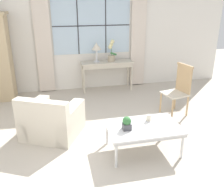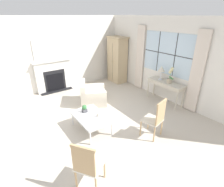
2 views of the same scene
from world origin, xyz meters
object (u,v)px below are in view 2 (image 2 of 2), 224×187
table_lamp (161,70)px  potted_orchid (170,77)px  armoire (117,60)px  potted_plant_small (84,109)px  pillar_candle (98,115)px  fireplace (54,74)px  side_chair_wooden (156,117)px  accent_chair_wooden (87,164)px  coffee_table (91,117)px  armchair_upholstered (92,96)px  console_table (166,84)px

table_lamp → potted_orchid: size_ratio=0.89×
armoire → potted_orchid: armoire is taller
armoire → potted_orchid: 2.78m
potted_plant_small → pillar_candle: potted_plant_small is taller
fireplace → potted_orchid: bearing=39.6°
armoire → potted_plant_small: 3.73m
potted_orchid → pillar_candle: bearing=-90.5°
side_chair_wooden → potted_plant_small: (-1.44, -1.19, -0.04)m
potted_orchid → accent_chair_wooden: bearing=-70.9°
coffee_table → potted_plant_small: potted_plant_small is taller
potted_plant_small → table_lamp: bearing=89.0°
table_lamp → potted_orchid: bearing=0.8°
fireplace → armchair_upholstered: size_ratio=1.71×
fireplace → accent_chair_wooden: fireplace is taller
armchair_upholstered → side_chair_wooden: side_chair_wooden is taller
fireplace → potted_orchid: 4.35m
fireplace → side_chair_wooden: fireplace is taller
armchair_upholstered → side_chair_wooden: size_ratio=1.14×
accent_chair_wooden → pillar_candle: accent_chair_wooden is taller
potted_orchid → accent_chair_wooden: (1.31, -3.79, -0.40)m
potted_orchid → fireplace: bearing=-140.4°
armchair_upholstered → potted_plant_small: armchair_upholstered is taller
console_table → potted_plant_small: size_ratio=6.36×
armoire → console_table: (2.66, 0.05, -0.33)m
armchair_upholstered → accent_chair_wooden: 3.32m
table_lamp → accent_chair_wooden: size_ratio=0.49×
armchair_upholstered → accent_chair_wooden: bearing=-30.9°
console_table → accent_chair_wooden: 4.03m
console_table → pillar_candle: (0.10, -2.74, -0.18)m
armchair_upholstered → pillar_candle: (1.50, -0.68, 0.22)m
fireplace → side_chair_wooden: bearing=13.2°
armchair_upholstered → pillar_candle: armchair_upholstered is taller
armoire → pillar_candle: bearing=-44.3°
pillar_candle → coffee_table: bearing=-134.1°
armchair_upholstered → side_chair_wooden: (2.54, 0.34, 0.31)m
console_table → accent_chair_wooden: size_ratio=1.31×
fireplace → potted_plant_small: (2.92, -0.17, -0.16)m
table_lamp → potted_plant_small: bearing=-91.0°
armchair_upholstered → console_table: bearing=55.8°
side_chair_wooden → fireplace: bearing=-166.8°
armchair_upholstered → potted_orchid: bearing=53.8°
potted_orchid → potted_plant_small: bearing=-98.4°
table_lamp → side_chair_wooden: table_lamp is taller
console_table → coffee_table: size_ratio=1.18×
accent_chair_wooden → coffee_table: (-1.47, 0.89, -0.16)m
accent_chair_wooden → coffee_table: accent_chair_wooden is taller
armchair_upholstered → potted_plant_small: size_ratio=5.71×
potted_orchid → console_table: bearing=-169.2°
armoire → table_lamp: 2.41m
coffee_table → pillar_candle: size_ratio=9.09×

